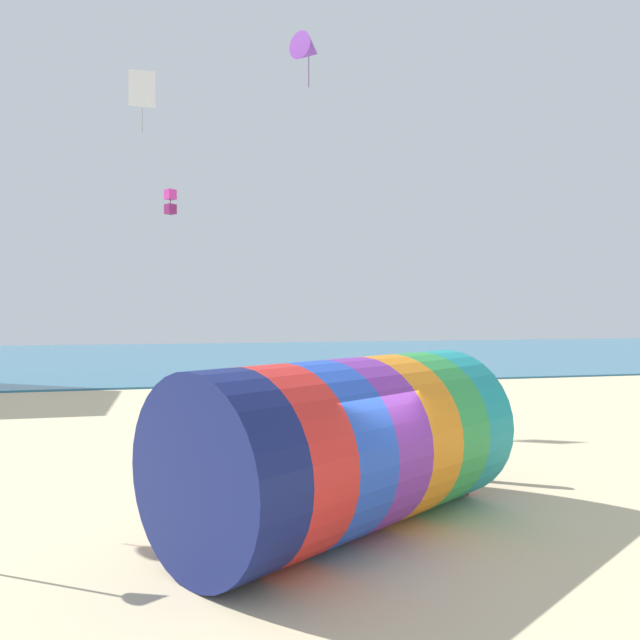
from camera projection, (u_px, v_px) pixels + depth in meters
name	position (u px, v px, depth m)	size (l,w,h in m)	color
ground_plane	(345.00, 541.00, 10.35)	(120.00, 120.00, 0.00)	beige
sea	(210.00, 357.00, 50.79)	(120.00, 40.00, 0.10)	teal
giant_inflatable_tube	(347.00, 444.00, 10.86)	(7.08, 6.06, 3.01)	navy
kite_handler	(482.00, 444.00, 13.99)	(0.42, 0.35, 1.64)	black
kite_white_diamond	(142.00, 89.00, 22.55)	(0.94, 0.20, 2.29)	white
kite_magenta_box	(170.00, 202.00, 25.35)	(0.52, 0.52, 1.06)	#D1339E
kite_purple_delta	(309.00, 50.00, 24.62)	(1.54, 1.54, 2.04)	purple
bystander_near_water	(431.00, 383.00, 25.46)	(0.39, 0.42, 1.67)	#726651
cooler_box	(456.00, 483.00, 13.18)	(0.52, 0.36, 0.36)	red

